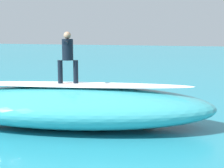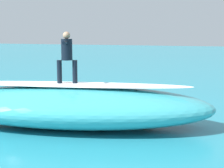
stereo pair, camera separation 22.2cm
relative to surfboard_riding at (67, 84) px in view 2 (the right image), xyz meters
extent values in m
plane|color=teal|center=(0.65, -2.93, -1.31)|extent=(120.00, 120.00, 0.00)
ellipsoid|color=teal|center=(-0.13, -0.03, -0.67)|extent=(9.15, 4.77, 1.27)
ellipsoid|color=white|center=(-0.13, -0.03, 0.00)|extent=(7.48, 2.52, 0.08)
ellipsoid|color=#E0563D|center=(0.00, 0.00, 0.00)|extent=(1.98, 1.17, 0.08)
cylinder|color=black|center=(0.22, 0.08, 0.40)|extent=(0.15, 0.15, 0.71)
cylinder|color=black|center=(-0.22, -0.08, 0.40)|extent=(0.15, 0.15, 0.71)
cylinder|color=black|center=(0.00, 0.00, 1.07)|extent=(0.43, 0.43, 0.64)
sphere|color=tan|center=(0.00, 0.00, 1.50)|extent=(0.22, 0.22, 0.22)
cylinder|color=black|center=(-0.16, 0.43, 1.30)|extent=(0.29, 0.57, 0.10)
cylinder|color=black|center=(0.16, -0.43, 1.30)|extent=(0.29, 0.57, 0.10)
ellipsoid|color=#33B2D1|center=(-1.62, -3.74, -1.27)|extent=(1.50, 1.89, 0.08)
cylinder|color=black|center=(-1.62, -3.74, -1.08)|extent=(0.73, 0.88, 0.30)
sphere|color=#936B4C|center=(-1.92, -4.17, -1.02)|extent=(0.21, 0.21, 0.21)
cylinder|color=black|center=(-1.26, -3.04, -1.16)|extent=(0.51, 0.67, 0.14)
cylinder|color=black|center=(-1.11, -3.14, -1.16)|extent=(0.51, 0.67, 0.14)
ellipsoid|color=white|center=(1.83, -5.08, -1.26)|extent=(1.07, 1.04, 0.10)
ellipsoid|color=white|center=(3.19, -4.41, -1.23)|extent=(0.86, 0.83, 0.16)
ellipsoid|color=white|center=(2.34, -0.89, -1.26)|extent=(0.74, 0.80, 0.10)
camera|label=1|loc=(-4.52, 9.61, 1.61)|focal=55.68mm
camera|label=2|loc=(-4.73, 9.54, 1.61)|focal=55.68mm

